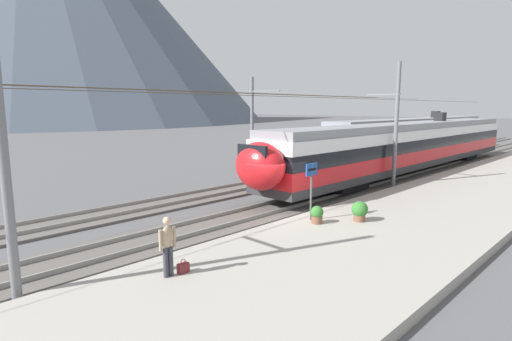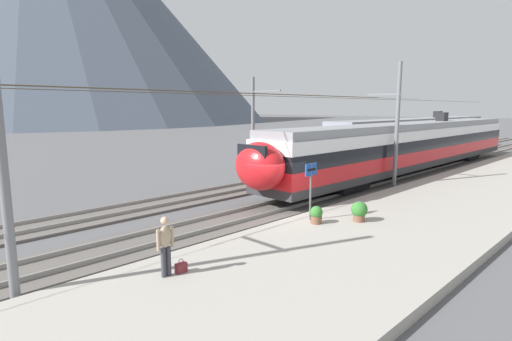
{
  "view_description": "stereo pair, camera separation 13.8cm",
  "coord_description": "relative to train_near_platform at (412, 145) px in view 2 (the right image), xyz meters",
  "views": [
    {
      "loc": [
        -13.48,
        -11.51,
        4.95
      ],
      "look_at": [
        0.51,
        2.29,
        1.87
      ],
      "focal_mm": 28.34,
      "sensor_mm": 36.0,
      "label": 1
    },
    {
      "loc": [
        -13.38,
        -11.61,
        4.95
      ],
      "look_at": [
        0.51,
        2.29,
        1.87
      ],
      "focal_mm": 28.34,
      "sensor_mm": 36.0,
      "label": 2
    }
  ],
  "objects": [
    {
      "name": "ground_plane",
      "position": [
        -15.75,
        -1.27,
        -2.23
      ],
      "size": [
        400.0,
        400.0,
        0.0
      ],
      "primitive_type": "plane",
      "color": "#565659"
    },
    {
      "name": "platform_slab",
      "position": [
        -15.75,
        -5.74,
        -2.06
      ],
      "size": [
        120.0,
        7.19,
        0.34
      ],
      "primitive_type": "cube",
      "color": "#A39E93",
      "rests_on": "ground"
    },
    {
      "name": "track_near",
      "position": [
        -15.75,
        0.0,
        -2.16
      ],
      "size": [
        120.0,
        3.0,
        0.28
      ],
      "color": "#5B5651",
      "rests_on": "ground"
    },
    {
      "name": "track_far",
      "position": [
        -15.75,
        4.79,
        -2.16
      ],
      "size": [
        120.0,
        3.0,
        0.28
      ],
      "color": "#5B5651",
      "rests_on": "ground"
    },
    {
      "name": "train_near_platform",
      "position": [
        0.0,
        0.0,
        0.0
      ],
      "size": [
        33.58,
        2.98,
        4.27
      ],
      "color": "#2D2D30",
      "rests_on": "track_near"
    },
    {
      "name": "train_far_track",
      "position": [
        11.85,
        4.79,
        -0.0
      ],
      "size": [
        32.01,
        2.93,
        4.27
      ],
      "color": "#2D2D30",
      "rests_on": "track_far"
    },
    {
      "name": "catenary_mast_mid",
      "position": [
        -6.33,
        -1.71,
        1.73
      ],
      "size": [
        42.73,
        2.14,
        7.58
      ],
      "color": "slate",
      "rests_on": "ground"
    },
    {
      "name": "catenary_mast_far_side",
      "position": [
        -9.41,
        6.97,
        1.54
      ],
      "size": [
        42.73,
        2.67,
        7.01
      ],
      "color": "slate",
      "rests_on": "ground"
    },
    {
      "name": "platform_sign",
      "position": [
        -16.13,
        -3.03,
        -0.16
      ],
      "size": [
        0.7,
        0.08,
        2.37
      ],
      "color": "#59595B",
      "rests_on": "platform_slab"
    },
    {
      "name": "passenger_walking",
      "position": [
        -23.42,
        -3.66,
        -0.95
      ],
      "size": [
        0.53,
        0.22,
        1.69
      ],
      "color": "#383842",
      "rests_on": "platform_slab"
    },
    {
      "name": "handbag_beside_passenger",
      "position": [
        -22.99,
        -3.75,
        -1.74
      ],
      "size": [
        0.32,
        0.18,
        0.41
      ],
      "color": "maroon",
      "rests_on": "platform_slab"
    },
    {
      "name": "potted_plant_platform_edge",
      "position": [
        -16.34,
        -3.5,
        -1.51
      ],
      "size": [
        0.51,
        0.51,
        0.71
      ],
      "color": "brown",
      "rests_on": "platform_slab"
    },
    {
      "name": "potted_plant_by_shelter",
      "position": [
        -14.86,
        -4.55,
        -1.43
      ],
      "size": [
        0.67,
        0.67,
        0.83
      ],
      "color": "brown",
      "rests_on": "platform_slab"
    }
  ]
}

